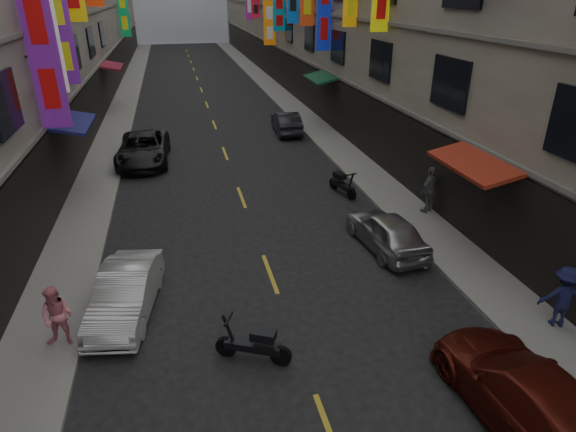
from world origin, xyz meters
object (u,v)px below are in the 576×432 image
pedestrian_lfar (57,317)px  car_left_mid (126,293)px  pedestrian_rfar (430,190)px  car_right_far (286,123)px  pedestrian_rnear (563,297)px  car_right_near (530,398)px  scooter_crossing (254,345)px  scooter_far_right (342,184)px  car_right_mid (387,231)px  car_left_far (143,149)px

pedestrian_lfar → car_left_mid: bearing=50.6°
pedestrian_rfar → pedestrian_lfar: bearing=-3.2°
car_left_mid → pedestrian_lfar: (-1.40, -1.06, 0.27)m
car_left_mid → pedestrian_rfar: bearing=29.5°
car_right_far → pedestrian_rnear: bearing=100.2°
car_right_near → pedestrian_lfar: 10.17m
scooter_crossing → scooter_far_right: same height
pedestrian_rfar → pedestrian_rnear: bearing=63.7°
car_right_mid → pedestrian_lfar: 9.81m
car_right_mid → car_right_near: bearing=82.9°
scooter_crossing → car_left_far: bearing=37.7°
car_right_mid → pedestrian_rfar: bearing=-146.6°
scooter_crossing → car_right_far: (5.07, 18.69, 0.18)m
car_right_far → car_left_far: bearing=27.5°
car_left_mid → pedestrian_rnear: pedestrian_rnear is taller
scooter_crossing → pedestrian_lfar: size_ratio=1.08×
scooter_far_right → car_right_far: (-0.12, 9.71, 0.18)m
pedestrian_rnear → pedestrian_lfar: bearing=12.4°
car_right_far → scooter_far_right: bearing=93.6°
scooter_crossing → pedestrian_lfar: bearing=98.0°
scooter_far_right → car_left_mid: size_ratio=0.47×
car_left_far → pedestrian_lfar: pedestrian_lfar is taller
car_left_mid → pedestrian_lfar: pedestrian_lfar is taller
car_right_mid → car_right_far: 14.44m
car_left_mid → car_left_far: size_ratio=0.74×
scooter_far_right → car_right_mid: 4.73m
car_right_mid → car_right_far: (0.00, 14.44, -0.00)m
car_left_mid → car_right_near: (7.75, -5.51, 0.07)m
car_left_far → pedestrian_rfar: size_ratio=2.84×
scooter_far_right → pedestrian_rfar: (2.48, -2.66, 0.57)m
scooter_crossing → pedestrian_lfar: 4.60m
car_right_near → pedestrian_rfar: (2.85, 9.30, 0.33)m
scooter_far_right → pedestrian_lfar: 12.14m
car_left_far → pedestrian_rfar: bearing=-36.7°
pedestrian_rfar → car_left_mid: bearing=-5.5°
car_right_far → pedestrian_rnear: (2.47, -19.26, 0.31)m
car_left_far → car_left_mid: bearing=-87.3°
scooter_crossing → car_right_mid: 6.62m
car_left_mid → car_right_far: size_ratio=0.98×
car_right_near → pedestrian_lfar: (-9.15, 4.44, 0.21)m
scooter_crossing → scooter_far_right: size_ratio=0.94×
car_left_mid → scooter_far_right: bearing=48.3°
car_right_near → pedestrian_rfar: bearing=-109.1°
car_right_far → pedestrian_lfar: (-9.40, -17.23, 0.26)m
scooter_crossing → pedestrian_rfar: (7.67, 6.32, 0.57)m
pedestrian_lfar → car_right_near: bearing=-12.5°
pedestrian_lfar → pedestrian_rfar: 12.95m
car_left_mid → car_right_far: 18.04m
pedestrian_lfar → scooter_far_right: bearing=51.7°
scooter_crossing → car_right_far: bearing=11.5°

